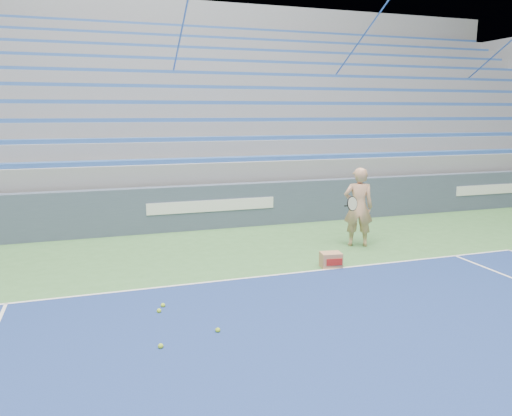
{
  "coord_description": "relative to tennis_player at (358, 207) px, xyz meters",
  "views": [
    {
      "loc": [
        -2.75,
        3.92,
        2.86
      ],
      "look_at": [
        0.04,
        12.38,
        1.15
      ],
      "focal_mm": 35.0,
      "sensor_mm": 36.0,
      "label": 1
    }
  ],
  "objects": [
    {
      "name": "ball_box",
      "position": [
        -1.25,
        -1.23,
        -0.72
      ],
      "size": [
        0.41,
        0.34,
        0.28
      ],
      "color": "#AD7B54",
      "rests_on": "ground"
    },
    {
      "name": "tennis_player",
      "position": [
        0.0,
        0.0,
        0.0
      ],
      "size": [
        0.97,
        0.93,
        1.71
      ],
      "color": "tan",
      "rests_on": "ground"
    },
    {
      "name": "tennis_ball_1",
      "position": [
        -3.95,
        -3.32,
        -0.83
      ],
      "size": [
        0.07,
        0.07,
        0.07
      ],
      "primitive_type": "sphere",
      "color": "#A4D12A",
      "rests_on": "ground"
    },
    {
      "name": "tennis_ball_2",
      "position": [
        -4.73,
        -3.55,
        -0.83
      ],
      "size": [
        0.07,
        0.07,
        0.07
      ],
      "primitive_type": "sphere",
      "color": "#A4D12A",
      "rests_on": "ground"
    },
    {
      "name": "tennis_ball_3",
      "position": [
        -4.51,
        -2.22,
        -0.83
      ],
      "size": [
        0.07,
        0.07,
        0.07
      ],
      "primitive_type": "sphere",
      "color": "#A4D12A",
      "rests_on": "ground"
    },
    {
      "name": "tennis_ball_0",
      "position": [
        -4.6,
        -2.42,
        -0.83
      ],
      "size": [
        0.07,
        0.07,
        0.07
      ],
      "primitive_type": "sphere",
      "color": "#A4D12A",
      "rests_on": "ground"
    },
    {
      "name": "sponsor_barrier",
      "position": [
        -2.64,
        2.64,
        -0.31
      ],
      "size": [
        30.0,
        0.32,
        1.1
      ],
      "color": "#3F4B60",
      "rests_on": "ground"
    },
    {
      "name": "bleachers",
      "position": [
        -2.64,
        8.36,
        1.5
      ],
      "size": [
        31.0,
        9.15,
        7.3
      ],
      "color": "gray",
      "rests_on": "ground"
    }
  ]
}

